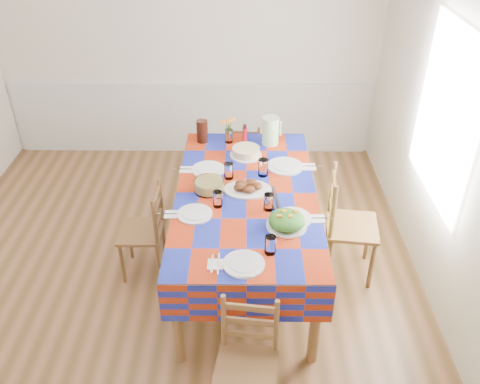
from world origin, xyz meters
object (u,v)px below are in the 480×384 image
Objects in this scene: chair_far at (245,157)px; chair_left at (146,232)px; meat_platter at (248,187)px; green_pitcher at (270,131)px; dining_table at (246,202)px; chair_near at (247,363)px; chair_right at (347,226)px; tea_pitcher at (202,131)px.

chair_far is 1.64m from chair_left.
meat_platter is 1.46× the size of green_pitcher.
meat_platter is at bearing 72.20° from dining_table.
green_pitcher is at bearing 75.23° from meat_platter.
dining_table is 0.94m from green_pitcher.
dining_table is 7.97× the size of green_pitcher.
chair_left is at bearing 129.72° from chair_near.
dining_table is 2.13× the size of chair_right.
tea_pitcher is at bearing 176.28° from green_pitcher.
chair_near is at bearing 32.82° from chair_left.
dining_table is 2.59× the size of chair_far.
green_pitcher is 0.31× the size of chair_left.
meat_platter is 0.45× the size of chair_left.
chair_left is (-0.89, 1.39, -0.00)m from chair_near.
tea_pitcher is 0.84m from chair_far.
tea_pitcher is (-0.43, 0.92, 0.21)m from dining_table.
green_pitcher is (0.23, 0.88, 0.23)m from dining_table.
chair_left is (-0.89, -0.03, -0.45)m from meat_platter.
chair_left is at bearing -141.81° from green_pitcher.
chair_far is 0.82× the size of chair_right.
chair_far is (0.42, 0.47, -0.55)m from tea_pitcher.
chair_right is (0.87, -0.03, -0.38)m from meat_platter.
tea_pitcher is at bearing 115.00° from dining_table.
chair_right is (0.88, -1.38, 0.09)m from chair_far.
chair_far is 0.95× the size of chair_left.
dining_table is at bearing -104.88° from green_pitcher.
tea_pitcher is 0.25× the size of chair_left.
green_pitcher reaches higher than meat_platter.
green_pitcher is (0.22, 0.84, 0.11)m from meat_platter.
green_pitcher reaches higher than dining_table.
green_pitcher is 0.66m from tea_pitcher.
meat_platter is 1.49m from chair_near.
chair_near is 2.78m from chair_far.
chair_left reaches higher than dining_table.
tea_pitcher is at bearing 154.02° from chair_left.
chair_right reaches higher than chair_far.
chair_far is at bearing 48.08° from tea_pitcher.
meat_platter is 0.48× the size of chair_far.
chair_left is at bearing -179.99° from dining_table.
dining_table is 2.45× the size of chair_near.
chair_near reaches higher than dining_table.
green_pitcher is 0.27× the size of chair_right.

